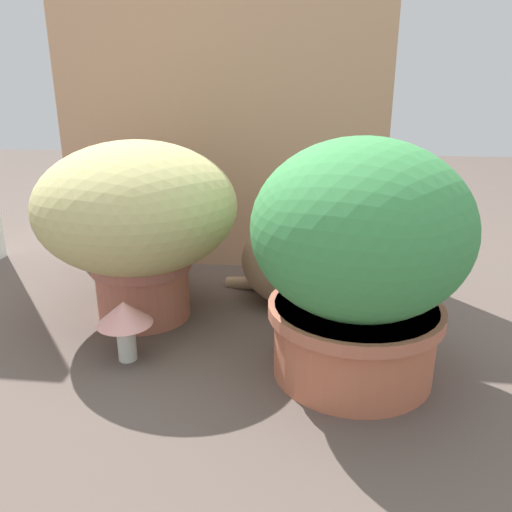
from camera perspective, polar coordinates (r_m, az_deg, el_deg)
name	(u,v)px	position (r m, az deg, el deg)	size (l,w,h in m)	color
ground_plane	(194,333)	(1.22, -6.84, -8.50)	(6.00, 6.00, 0.00)	brown
cardboard_backdrop	(220,119)	(1.56, -4.04, 14.91)	(0.98, 0.03, 0.90)	tan
grass_planter	(138,216)	(1.24, -12.98, 4.33)	(0.47, 0.47, 0.43)	#B96752
leafy_planter	(359,256)	(0.98, 11.34, 0.05)	(0.41, 0.41, 0.47)	#C36A4B
cat	(295,261)	(1.31, 4.38, -0.61)	(0.36, 0.26, 0.32)	tan
mushroom_ornament_pink	(124,317)	(1.10, -14.39, -6.60)	(0.12, 0.12, 0.13)	silver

